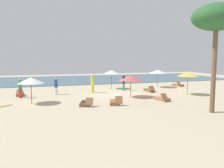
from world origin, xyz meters
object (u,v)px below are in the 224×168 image
object	(u,v)px
lounger_5	(162,99)
surfboard	(0,106)
umbrella_0	(188,74)
person_0	(93,83)
person_1	(124,82)
person_3	(56,86)
umbrella_2	(131,78)
lounger_4	(178,85)
umbrella_4	(112,72)
person_2	(20,88)
palm_0	(216,19)
umbrella_3	(158,72)
lounger_3	(114,102)
lounger_2	(85,103)
lounger_0	(20,94)
lounger_1	(149,90)
umbrella_1	(31,80)

from	to	relation	value
lounger_5	surfboard	bearing A→B (deg)	173.58
umbrella_0	surfboard	size ratio (longest dim) A/B	1.20
person_0	person_1	distance (m)	3.81
surfboard	person_3	bearing A→B (deg)	45.96
umbrella_2	lounger_4	world-z (taller)	umbrella_2
umbrella_4	person_2	size ratio (longest dim) A/B	1.23
umbrella_2	palm_0	size ratio (longest dim) A/B	0.31
person_2	surfboard	distance (m)	3.92
umbrella_3	lounger_3	size ratio (longest dim) A/B	1.29
person_2	person_3	size ratio (longest dim) A/B	1.07
lounger_4	lounger_2	bearing A→B (deg)	-149.09
lounger_0	lounger_4	bearing A→B (deg)	5.46
lounger_0	lounger_1	bearing A→B (deg)	-5.77
umbrella_4	person_1	distance (m)	2.16
umbrella_1	umbrella_4	xyz separation A→B (m)	(8.80, 6.46, 0.12)
umbrella_4	lounger_4	size ratio (longest dim) A/B	1.27
lounger_0	person_0	xyz separation A→B (m)	(7.20, -0.33, 0.83)
umbrella_4	lounger_3	xyz separation A→B (m)	(-2.50, -8.73, -1.85)
umbrella_1	person_2	bearing A→B (deg)	109.19
umbrella_3	person_1	world-z (taller)	umbrella_3
umbrella_4	person_1	xyz separation A→B (m)	(0.93, -1.64, -1.06)
umbrella_1	lounger_2	distance (m)	4.79
lounger_5	lounger_4	bearing A→B (deg)	49.59
umbrella_3	umbrella_4	world-z (taller)	umbrella_4
umbrella_4	surfboard	bearing A→B (deg)	-147.68
lounger_5	umbrella_0	bearing A→B (deg)	26.56
lounger_5	lounger_1	bearing A→B (deg)	75.21
umbrella_4	lounger_3	size ratio (longest dim) A/B	1.29
umbrella_1	umbrella_2	xyz separation A→B (m)	(8.79, 0.38, -0.09)
lounger_2	lounger_4	distance (m)	16.13
umbrella_0	umbrella_1	bearing A→B (deg)	179.95
person_3	palm_0	size ratio (longest dim) A/B	0.24
lounger_2	lounger_5	bearing A→B (deg)	-0.13
lounger_5	surfboard	distance (m)	13.11
lounger_0	lounger_4	xyz separation A→B (m)	(19.06, 1.82, 0.00)
lounger_3	lounger_5	distance (m)	4.48
lounger_5	umbrella_4	bearing A→B (deg)	103.09
umbrella_1	palm_0	size ratio (longest dim) A/B	0.30
palm_0	person_1	bearing A→B (deg)	100.14
umbrella_0	umbrella_4	bearing A→B (deg)	132.54
umbrella_2	palm_0	distance (m)	8.99
person_0	person_3	xyz separation A→B (m)	(-3.78, -0.08, -0.14)
umbrella_2	surfboard	distance (m)	11.23
umbrella_1	umbrella_3	world-z (taller)	umbrella_3
lounger_1	umbrella_0	bearing A→B (deg)	-50.18
umbrella_4	lounger_0	size ratio (longest dim) A/B	1.30
person_2	surfboard	size ratio (longest dim) A/B	0.97
person_3	lounger_5	bearing A→B (deg)	-35.31
lounger_4	umbrella_2	bearing A→B (deg)	-146.81
umbrella_0	person_1	world-z (taller)	umbrella_0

